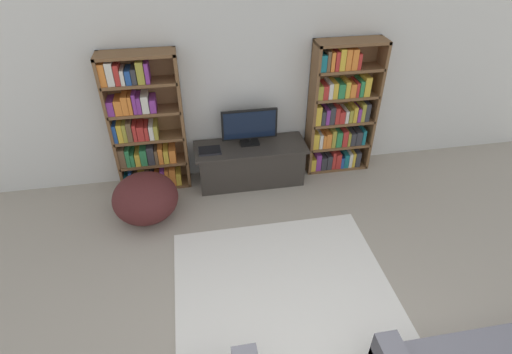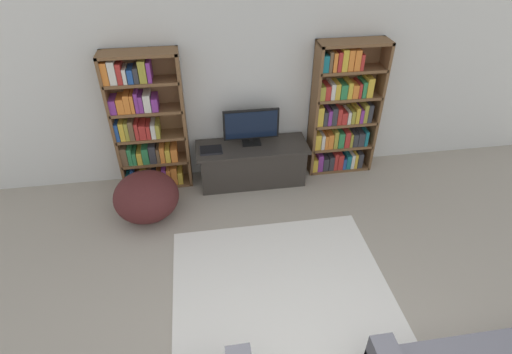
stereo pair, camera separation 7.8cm
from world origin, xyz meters
name	(u,v)px [view 1 (the left image)]	position (x,y,z in m)	size (l,w,h in m)	color
wall_back	(236,81)	(0.00, 4.23, 1.30)	(8.80, 0.06, 2.60)	silver
bookshelf_left	(144,128)	(-1.17, 4.05, 0.85)	(0.88, 0.30, 1.78)	brown
bookshelf_right	(340,112)	(1.34, 4.05, 0.85)	(0.88, 0.30, 1.78)	brown
tv_stand	(251,163)	(0.12, 3.90, 0.27)	(1.44, 0.53, 0.54)	#332D28
television	(249,126)	(0.12, 3.97, 0.79)	(0.71, 0.16, 0.48)	black
laptop	(210,151)	(-0.40, 3.87, 0.55)	(0.28, 0.21, 0.03)	#28282D
area_rug	(282,283)	(0.14, 2.10, 0.01)	(2.12, 1.76, 0.02)	white
beanbag_ottoman	(145,198)	(-1.21, 3.39, 0.28)	(0.76, 0.76, 0.56)	#4C1E1E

